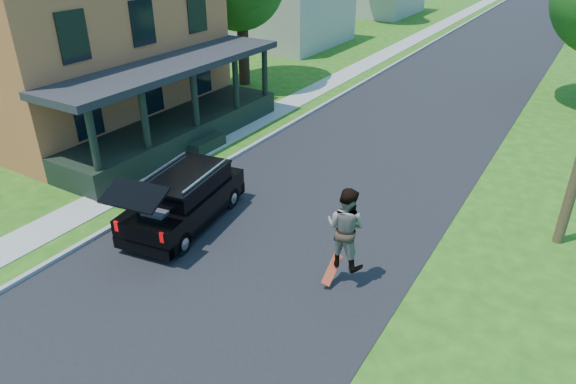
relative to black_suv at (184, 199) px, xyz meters
The scene contains 8 objects.
ground 2.99m from the black_suv, 31.26° to the right, with size 140.00×140.00×0.00m, color #225611.
street 18.68m from the black_suv, 82.40° to the left, with size 8.00×120.00×0.02m, color black.
curb 18.59m from the black_suv, 94.89° to the left, with size 0.15×120.00×0.12m, color gray.
sidewalk 18.78m from the black_suv, 99.61° to the left, with size 1.30×120.00×0.03m, color gray.
front_walk 8.39m from the black_suv, 147.37° to the left, with size 6.50×1.20×0.03m, color gray.
black_suv is the anchor object (origin of this frame).
skateboarder 5.01m from the black_suv, ahead, with size 1.01×0.81×2.00m.
skateboard 4.82m from the black_suv, ahead, with size 0.20×0.75×0.58m.
Camera 1 is at (6.56, -7.70, 7.62)m, focal length 32.00 mm.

